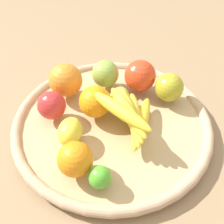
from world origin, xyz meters
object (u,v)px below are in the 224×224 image
Objects in this scene: orange_1 at (66,80)px; apple_1 at (52,105)px; lime_0 at (100,177)px; lemon_1 at (121,99)px; orange_0 at (96,101)px; apple_3 at (105,74)px; banana_bunch at (131,116)px; apple_2 at (140,76)px; apple_0 at (169,87)px; orange_2 at (75,159)px; lemon_0 at (70,131)px.

orange_1 is 0.08m from apple_1.
apple_1 is at bearing 55.59° from lime_0.
apple_1 reaches higher than lemon_1.
orange_0 reaches higher than apple_1.
orange_1 is at bearing 42.42° from lime_0.
orange_1 is at bearing 132.77° from apple_3.
apple_2 is (0.14, 0.03, -0.00)m from banana_bunch.
apple_0 is (0.11, -0.14, -0.00)m from orange_0.
orange_2 is 0.20m from lemon_1.
orange_1 is at bearing 93.48° from lemon_1.
apple_1 is 1.01× the size of lemon_1.
apple_0 is 1.08× the size of lemon_1.
apple_1 is 1.49× the size of lime_0.
orange_2 is at bearing 158.31° from apple_0.
orange_1 is 1.19× the size of apple_3.
orange_1 is at bearing 75.20° from banana_bunch.
apple_2 reaches higher than lime_0.
orange_0 is 0.14m from apple_2.
lime_0 is at bearing 178.50° from banana_bunch.
banana_bunch is (-0.02, -0.09, 0.00)m from orange_0.
lime_0 is at bearing 169.24° from apple_0.
apple_1 is at bearing 124.69° from lemon_1.
lemon_1 is (0.14, -0.06, -0.00)m from lemon_0.
lemon_1 is at bearing 166.53° from apple_2.
lemon_0 is 1.58× the size of lime_0.
apple_3 is (-0.02, 0.09, -0.01)m from apple_2.
orange_1 reaches higher than apple_0.
lemon_0 is 0.15m from lemon_1.
apple_0 reaches higher than lemon_0.
apple_1 reaches higher than lemon_0.
orange_1 is at bearing 119.16° from apple_2.
apple_1 is 0.94× the size of lemon_0.
orange_2 is 1.07× the size of lemon_1.
orange_1 is 1.27× the size of apple_1.
orange_1 is 0.25m from apple_0.
orange_0 is 1.06× the size of apple_0.
apple_0 is at bearing -20.90° from banana_bunch.
apple_1 is 0.82× the size of apple_2.
orange_0 is at bearing 11.58° from orange_2.
orange_2 is at bearing 173.71° from apple_2.
lime_0 is at bearing -137.58° from orange_1.
orange_1 reaches higher than lemon_1.
apple_3 is at bearing 43.59° from banana_bunch.
orange_2 is at bearing -143.04° from lemon_0.
apple_2 is (0.09, -0.16, -0.00)m from orange_1.
lemon_0 is 1.07× the size of lemon_1.
lemon_0 is at bearing 126.79° from banana_bunch.
banana_bunch is at bearing -100.24° from orange_0.
orange_0 is at bearing -167.77° from apple_3.
apple_2 is 0.09m from lemon_1.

